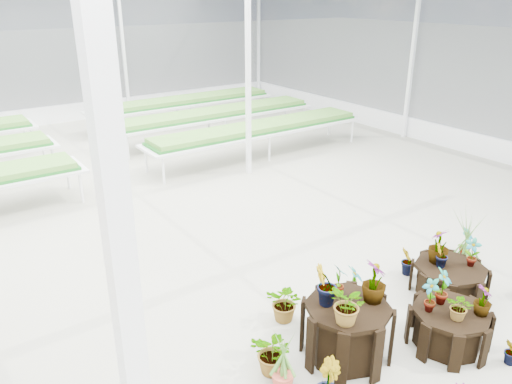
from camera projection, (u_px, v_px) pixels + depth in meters
ground_plane at (234, 282)px, 7.75m from camera, size 24.00×24.00×0.00m
greenhouse_shell at (231, 143)px, 6.90m from camera, size 18.00×24.00×4.50m
steel_frame at (231, 143)px, 6.90m from camera, size 18.00×24.00×4.50m
nursery_benches at (86, 146)px, 13.06m from camera, size 16.00×7.00×0.84m
plinth_tall at (346, 331)px, 6.05m from camera, size 1.15×1.15×0.73m
plinth_mid at (448, 328)px, 6.27m from camera, size 0.99×0.99×0.52m
plinth_low at (449, 280)px, 7.34m from camera, size 1.20×1.20×0.48m
nursery_plants at (388, 300)px, 6.40m from camera, size 4.77×3.12×1.30m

